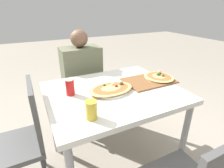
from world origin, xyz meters
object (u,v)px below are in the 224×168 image
pizza_second (159,77)px  dining_table (113,99)px  soda_can (70,87)px  drink_glass (91,110)px  person_seated (82,75)px  chair_far_seated (80,86)px  chair_side_left (24,136)px  pizza_main (111,89)px

pizza_second → dining_table: bearing=-177.1°
soda_can → drink_glass: size_ratio=1.06×
drink_glass → pizza_second: size_ratio=0.37×
person_seated → soda_can: size_ratio=9.45×
chair_far_seated → person_seated: person_seated is taller
drink_glass → pizza_second: 0.83m
chair_side_left → dining_table: bearing=-96.3°
chair_far_seated → soda_can: size_ratio=7.36×
chair_far_seated → pizza_second: (0.55, -0.74, 0.28)m
soda_can → pizza_second: soda_can is taller
dining_table → chair_far_seated: (-0.07, 0.77, -0.18)m
person_seated → pizza_second: (0.55, -0.62, 0.10)m
drink_glass → pizza_second: bearing=21.8°
person_seated → pizza_main: person_seated is taller
dining_table → person_seated: (-0.07, 0.65, 0.01)m
chair_far_seated → person_seated: (-0.00, -0.12, 0.18)m
dining_table → chair_far_seated: 0.79m
person_seated → chair_far_seated: bearing=-90.0°
chair_far_seated → chair_side_left: size_ratio=1.00×
person_seated → drink_glass: (-0.22, -0.93, 0.14)m
chair_far_seated → pizza_main: (0.04, -0.77, 0.28)m
dining_table → drink_glass: drink_glass is taller
person_seated → soda_can: person_seated is taller
dining_table → pizza_main: pizza_main is taller
dining_table → soda_can: 0.37m
chair_far_seated → chair_side_left: 0.94m
dining_table → soda_can: (-0.33, 0.08, 0.15)m
dining_table → pizza_main: 0.11m
chair_side_left → pizza_second: bearing=-92.6°
pizza_main → drink_glass: (-0.26, -0.27, 0.04)m
soda_can → drink_glass: 0.37m
dining_table → drink_glass: (-0.29, -0.28, 0.14)m
pizza_main → pizza_second: 0.51m
pizza_main → soda_can: size_ratio=3.10×
chair_far_seated → soda_can: chair_far_seated is taller
chair_side_left → drink_glass: chair_side_left is taller
chair_far_seated → pizza_main: bearing=92.9°
person_seated → pizza_second: bearing=131.4°
chair_far_seated → pizza_main: size_ratio=2.37×
person_seated → drink_glass: size_ratio=10.03×
soda_can → pizza_second: bearing=-3.9°
chair_side_left → soda_can: chair_side_left is taller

